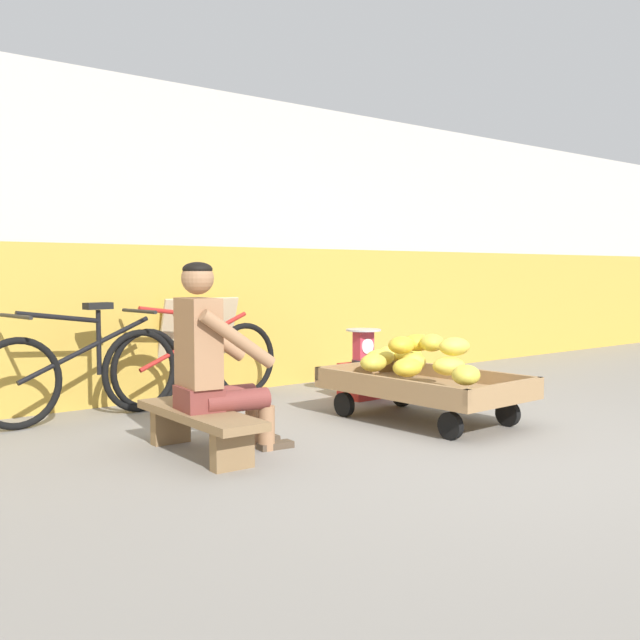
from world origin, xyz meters
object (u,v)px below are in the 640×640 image
object	(u,v)px
vendor_seated	(212,359)
weighing_scale	(363,345)
plastic_crate	(363,381)
bicycle_near_left	(86,372)
sign_board	(195,347)
banana_cart	(424,388)
low_bench	(199,422)
bicycle_far_left	(195,361)

from	to	relation	value
vendor_seated	weighing_scale	world-z (taller)	vendor_seated
plastic_crate	weighing_scale	xyz separation A→B (m)	(0.00, -0.00, 0.30)
bicycle_near_left	sign_board	xyz separation A→B (m)	(1.11, 0.37, 0.08)
banana_cart	plastic_crate	size ratio (longest dim) A/B	4.08
vendor_seated	bicycle_near_left	world-z (taller)	vendor_seated
vendor_seated	plastic_crate	bearing A→B (deg)	23.47
plastic_crate	low_bench	bearing A→B (deg)	-157.67
bicycle_near_left	sign_board	size ratio (longest dim) A/B	1.92
sign_board	weighing_scale	bearing A→B (deg)	-41.97
low_bench	vendor_seated	xyz separation A→B (m)	(0.09, -0.01, 0.37)
banana_cart	plastic_crate	xyz separation A→B (m)	(0.32, 1.00, -0.09)
vendor_seated	bicycle_far_left	xyz separation A→B (m)	(0.74, 1.53, -0.21)
vendor_seated	plastic_crate	size ratio (longest dim) A/B	3.17
low_bench	bicycle_far_left	xyz separation A→B (m)	(0.82, 1.52, 0.15)
banana_cart	bicycle_near_left	xyz separation A→B (m)	(-1.87, 1.59, 0.11)
banana_cart	bicycle_far_left	size ratio (longest dim) A/B	0.89
banana_cart	bicycle_near_left	bearing A→B (deg)	139.59
vendor_seated	weighing_scale	distance (m)	2.17
bicycle_near_left	bicycle_far_left	world-z (taller)	same
weighing_scale	bicycle_far_left	bearing A→B (deg)	152.17
low_bench	weighing_scale	distance (m)	2.26
vendor_seated	weighing_scale	xyz separation A→B (m)	(1.99, 0.86, -0.11)
low_bench	bicycle_far_left	distance (m)	1.73
low_bench	weighing_scale	world-z (taller)	weighing_scale
low_bench	bicycle_far_left	size ratio (longest dim) A/B	0.67
bicycle_far_left	sign_board	bearing A→B (deg)	60.38
weighing_scale	bicycle_near_left	distance (m)	2.27
weighing_scale	sign_board	xyz separation A→B (m)	(-1.08, 0.97, -0.03)
low_bench	banana_cart	bearing A→B (deg)	-4.72
banana_cart	bicycle_far_left	world-z (taller)	bicycle_far_left
low_bench	plastic_crate	size ratio (longest dim) A/B	3.08
bicycle_far_left	bicycle_near_left	bearing A→B (deg)	-175.96
vendor_seated	bicycle_far_left	world-z (taller)	vendor_seated
plastic_crate	weighing_scale	bearing A→B (deg)	-90.00
sign_board	vendor_seated	bearing A→B (deg)	-116.44
low_bench	plastic_crate	world-z (taller)	plastic_crate
weighing_scale	sign_board	distance (m)	1.45
bicycle_near_left	weighing_scale	bearing A→B (deg)	-15.22
plastic_crate	bicycle_near_left	distance (m)	2.28
low_bench	bicycle_near_left	xyz separation A→B (m)	(-0.11, 1.45, 0.15)
low_bench	sign_board	size ratio (longest dim) A/B	1.29
bicycle_far_left	weighing_scale	bearing A→B (deg)	-27.83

